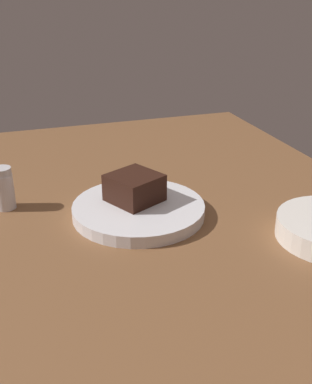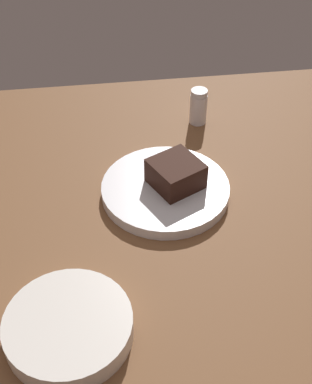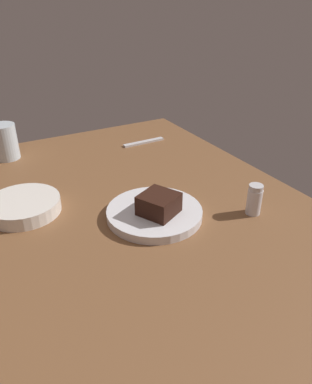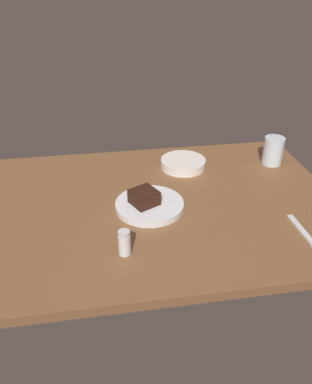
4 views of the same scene
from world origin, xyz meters
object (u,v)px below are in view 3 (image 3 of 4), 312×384
Objects in this scene: dessert_plate at (154,213)px; dessert_spoon at (144,142)px; salt_shaker at (254,200)px; side_bowl at (24,206)px; chocolate_cake_slice at (159,204)px; water_glass at (5,142)px.

dessert_plate reaches higher than dessert_spoon.
side_bowl is at bearing 60.43° from salt_shaker.
dessert_spoon is at bearing -23.28° from chocolate_cake_slice.
water_glass is at bearing -3.63° from side_bowl.
side_bowl reaches higher than dessert_plate.
side_bowl reaches higher than dessert_spoon.
water_glass is at bearing 24.00° from chocolate_cake_slice.
salt_shaker is 77.24cm from water_glass.
dessert_spoon is at bearing -60.33° from side_bowl.
chocolate_cake_slice is at bearing -125.42° from side_bowl.
water_glass is 0.73× the size of dessert_spoon.
side_bowl is (18.81, 26.44, -2.71)cm from chocolate_cake_slice.
chocolate_cake_slice is at bearing 65.72° from dessert_spoon.
dessert_plate is at bearing 64.69° from dessert_spoon.
dessert_plate is 2.98× the size of salt_shaker.
dessert_plate is 1.29× the size of side_bowl.
dessert_spoon is at bearing 1.98° from salt_shaker.
salt_shaker is at bearing -115.10° from dessert_plate.
salt_shaker is 0.69× the size of water_glass.
chocolate_cake_slice reaches higher than side_bowl.
chocolate_cake_slice is 0.72× the size of water_glass.
dessert_plate is 3.80cm from chocolate_cake_slice.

